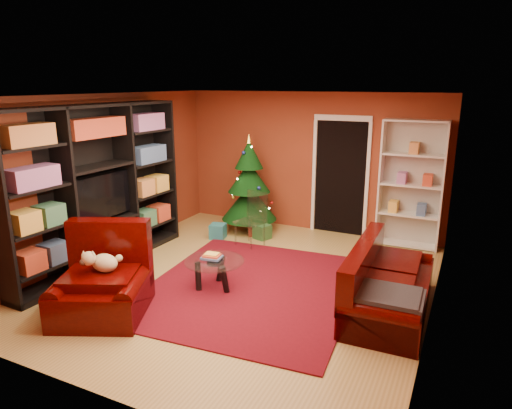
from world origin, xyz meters
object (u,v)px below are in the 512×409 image
at_px(armchair, 101,281).
at_px(media_unit, 97,188).
at_px(acrylic_chair, 250,222).
at_px(gift_box_teal, 218,231).
at_px(rug, 252,287).
at_px(dog, 105,263).
at_px(gift_box_green, 262,232).
at_px(white_bookshelf, 411,185).
at_px(sofa, 391,279).
at_px(christmas_tree, 249,184).
at_px(coffee_table, 214,274).
at_px(gift_box_red, 256,229).

bearing_deg(armchair, media_unit, 109.28).
height_order(armchair, acrylic_chair, armchair).
bearing_deg(gift_box_teal, rug, -47.43).
bearing_deg(armchair, dog, 45.00).
bearing_deg(gift_box_green, media_unit, -128.21).
xyz_separation_m(white_bookshelf, acrylic_chair, (-2.46, -1.18, -0.66)).
xyz_separation_m(gift_box_teal, sofa, (3.31, -1.44, 0.29)).
xyz_separation_m(armchair, acrylic_chair, (0.53, 2.98, -0.02)).
bearing_deg(christmas_tree, white_bookshelf, 8.37).
distance_m(armchair, coffee_table, 1.51).
bearing_deg(rug, gift_box_green, 110.85).
relative_size(rug, acrylic_chair, 3.79).
distance_m(armchair, dog, 0.23).
relative_size(gift_box_teal, coffee_table, 0.32).
bearing_deg(white_bookshelf, media_unit, -144.56).
distance_m(rug, dog, 2.01).
height_order(rug, gift_box_red, gift_box_red).
bearing_deg(sofa, armchair, 115.85).
xyz_separation_m(rug, gift_box_red, (-0.92, 2.05, 0.10)).
bearing_deg(gift_box_green, dog, -99.36).
distance_m(gift_box_teal, dog, 3.05).
distance_m(rug, gift_box_green, 2.08).
xyz_separation_m(gift_box_green, coffee_table, (0.29, -2.18, 0.09)).
relative_size(gift_box_teal, acrylic_chair, 0.31).
height_order(gift_box_teal, acrylic_chair, acrylic_chair).
relative_size(sofa, acrylic_chair, 2.31).
distance_m(christmas_tree, sofa, 3.70).
bearing_deg(coffee_table, sofa, 10.10).
xyz_separation_m(coffee_table, acrylic_chair, (-0.33, 1.76, 0.21)).
distance_m(christmas_tree, gift_box_teal, 1.07).
height_order(gift_box_teal, armchair, armchair).
bearing_deg(acrylic_chair, dog, -85.36).
bearing_deg(media_unit, gift_box_green, 53.92).
xyz_separation_m(gift_box_red, acrylic_chair, (0.14, -0.53, 0.31)).
distance_m(rug, gift_box_teal, 2.19).
height_order(rug, coffee_table, coffee_table).
height_order(armchair, dog, armchair).
relative_size(white_bookshelf, sofa, 1.13).
relative_size(dog, acrylic_chair, 0.47).
relative_size(rug, white_bookshelf, 1.44).
bearing_deg(christmas_tree, dog, -91.84).
height_order(gift_box_green, armchair, armchair).
xyz_separation_m(gift_box_teal, gift_box_red, (0.56, 0.44, -0.02)).
xyz_separation_m(armchair, coffee_table, (0.86, 1.22, -0.23)).
bearing_deg(dog, acrylic_chair, 55.91).
xyz_separation_m(gift_box_teal, gift_box_green, (0.74, 0.33, -0.00)).
bearing_deg(rug, acrylic_chair, 117.16).
bearing_deg(sofa, gift_box_red, 54.19).
bearing_deg(coffee_table, dog, -125.88).
relative_size(media_unit, gift_box_red, 14.17).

